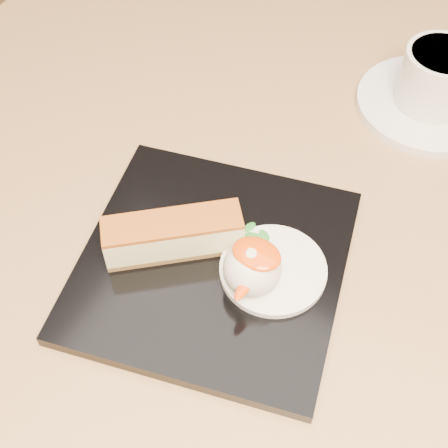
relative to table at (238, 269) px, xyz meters
The scene contains 10 objects.
ground 0.56m from the table, ahead, with size 5.00×5.00×0.00m, color brown.
table is the anchor object (origin of this frame).
dessert_plate 0.19m from the table, 75.41° to the right, with size 0.22×0.22×0.01m, color black.
cheesecake 0.21m from the table, 94.96° to the right, with size 0.11×0.10×0.04m.
cream_smear 0.20m from the table, 48.09° to the right, with size 0.09×0.09×0.01m, color white.
ice_cream_scoop 0.23m from the table, 57.78° to the right, with size 0.05×0.05×0.05m, color white.
mango_sauce 0.24m from the table, 56.49° to the right, with size 0.04×0.03×0.01m, color #F84B07.
mint_sprig 0.19m from the table, 52.50° to the right, with size 0.03×0.02×0.00m.
saucer 0.28m from the table, 56.92° to the left, with size 0.15×0.15×0.01m, color white.
coffee_cup 0.30m from the table, 56.56° to the left, with size 0.10×0.07×0.06m.
Camera 1 is at (0.18, -0.35, 1.17)m, focal length 50.00 mm.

